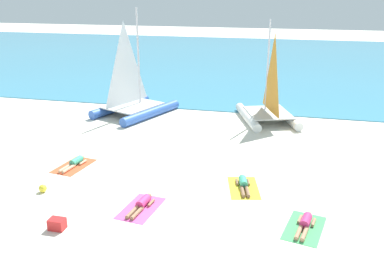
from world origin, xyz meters
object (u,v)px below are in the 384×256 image
object	(u,v)px
sunbather_center_right	(244,184)
sailboat_blue	(133,99)
sunbather_center_left	(142,204)
beach_ball	(43,188)
towel_leftmost	(74,166)
sunbather_leftmost	(75,163)
towel_rightmost	(304,228)
sunbather_rightmost	(305,223)
towel_center_left	(141,208)
towel_center_right	(244,188)
sailboat_white	(268,107)
cooler_box	(57,224)

from	to	relation	value
sunbather_center_right	sailboat_blue	bearing A→B (deg)	120.03
sailboat_blue	sunbather_center_left	size ratio (longest dim) A/B	3.97
sunbather_center_right	beach_ball	distance (m)	7.57
towel_leftmost	sunbather_leftmost	distance (m)	0.14
sunbather_center_left	towel_rightmost	world-z (taller)	sunbather_center_left
sunbather_leftmost	beach_ball	world-z (taller)	sunbather_leftmost
towel_rightmost	sunbather_rightmost	xyz separation A→B (m)	(0.01, 0.07, 0.13)
sunbather_leftmost	towel_center_left	size ratio (longest dim) A/B	0.82
towel_leftmost	towel_center_right	distance (m)	7.35
sailboat_blue	sunbather_rightmost	world-z (taller)	sailboat_blue
towel_rightmost	towel_center_right	bearing A→B (deg)	133.12
sailboat_white	towel_leftmost	world-z (taller)	sailboat_white
sailboat_white	sunbather_leftmost	distance (m)	11.34
sailboat_white	beach_ball	xyz separation A→B (m)	(-7.64, -10.81, -0.69)
sailboat_white	sunbather_center_left	xyz separation A→B (m)	(-3.64, -11.05, -0.71)
sunbather_center_right	beach_ball	size ratio (longest dim) A/B	5.26
sunbather_leftmost	towel_rightmost	xyz separation A→B (m)	(9.54, -2.78, -0.13)
sailboat_blue	beach_ball	xyz separation A→B (m)	(0.32, -10.30, -0.78)
sunbather_leftmost	cooler_box	xyz separation A→B (m)	(1.91, -4.64, 0.05)
sunbather_center_right	towel_center_right	bearing A→B (deg)	-90.00
towel_leftmost	sunbather_rightmost	distance (m)	9.92
sailboat_white	towel_leftmost	bearing A→B (deg)	-152.25
sailboat_white	sunbather_center_left	distance (m)	11.65
towel_center_left	sunbather_center_left	bearing A→B (deg)	82.82
towel_center_right	sunbather_rightmost	size ratio (longest dim) A/B	1.22
sailboat_white	sunbather_center_left	bearing A→B (deg)	-127.90
sunbather_leftmost	towel_rightmost	distance (m)	9.94
towel_leftmost	cooler_box	size ratio (longest dim) A/B	3.80
sailboat_white	sailboat_blue	world-z (taller)	sailboat_blue
sailboat_white	sunbather_rightmost	distance (m)	11.21
towel_rightmost	cooler_box	distance (m)	7.85
sailboat_blue	sunbather_center_right	size ratio (longest dim) A/B	3.99
sailboat_blue	sunbather_center_left	xyz separation A→B (m)	(4.32, -10.54, -0.80)
towel_center_right	cooler_box	distance (m)	6.87
beach_ball	sunbather_leftmost	bearing A→B (deg)	91.11
towel_center_left	sunbather_center_right	size ratio (longest dim) A/B	1.22
towel_leftmost	sunbather_rightmost	world-z (taller)	sunbather_rightmost
towel_rightmost	sunbather_rightmost	world-z (taller)	sunbather_rightmost
towel_center_left	towel_center_right	xyz separation A→B (m)	(3.29, 2.37, 0.00)
sunbather_center_left	towel_center_left	bearing A→B (deg)	-90.00
sailboat_white	sunbather_center_right	xyz separation A→B (m)	(-0.37, -8.67, -0.71)
sunbather_leftmost	sunbather_rightmost	distance (m)	9.93
sunbather_leftmost	beach_ball	xyz separation A→B (m)	(0.05, -2.50, 0.02)
sunbather_rightmost	cooler_box	bearing A→B (deg)	-153.60
towel_center_left	sunbather_leftmost	bearing A→B (deg)	145.24
cooler_box	towel_center_right	bearing A→B (deg)	37.86
towel_center_left	sailboat_blue	bearing A→B (deg)	112.13
sunbather_center_left	sunbather_rightmost	world-z (taller)	same
sailboat_white	sunbather_rightmost	xyz separation A→B (m)	(1.86, -11.03, -0.71)
sunbather_center_left	cooler_box	bearing A→B (deg)	-131.09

